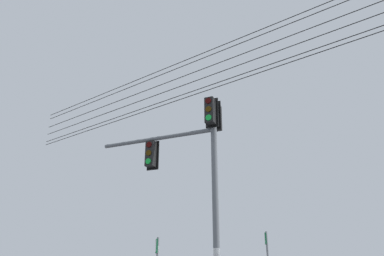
# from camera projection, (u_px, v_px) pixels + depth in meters

# --- Properties ---
(signal_mast_assembly) EXTENTS (4.41, 1.67, 7.30)m
(signal_mast_assembly) POSITION_uv_depth(u_px,v_px,m) (196.00, 163.00, 11.98)
(signal_mast_assembly) COLOR slate
(signal_mast_assembly) RESTS_ON ground
(overhead_wire_span) EXTENTS (15.76, 8.29, 1.72)m
(overhead_wire_span) POSITION_uv_depth(u_px,v_px,m) (194.00, 76.00, 13.44)
(overhead_wire_span) COLOR black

